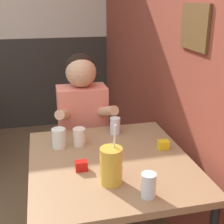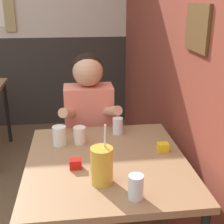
% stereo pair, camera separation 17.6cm
% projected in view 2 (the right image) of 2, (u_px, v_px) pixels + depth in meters
% --- Properties ---
extents(brick_wall_right, '(0.08, 4.76, 2.70)m').
position_uv_depth(brick_wall_right, '(159.00, 24.00, 2.44)').
color(brick_wall_right, brown).
rests_on(brick_wall_right, ground_plane).
extents(back_wall, '(5.74, 0.09, 2.70)m').
position_uv_depth(back_wall, '(8.00, 15.00, 3.59)').
color(back_wall, beige).
rests_on(back_wall, ground_plane).
extents(main_table, '(0.85, 0.92, 0.73)m').
position_uv_depth(main_table, '(107.00, 171.00, 1.68)').
color(main_table, '#93704C').
rests_on(main_table, ground_plane).
extents(person_seated, '(0.42, 0.41, 1.19)m').
position_uv_depth(person_seated, '(89.00, 130.00, 2.27)').
color(person_seated, '#EA7F6B').
rests_on(person_seated, ground_plane).
extents(cocktail_pitcher, '(0.10, 0.10, 0.30)m').
position_uv_depth(cocktail_pitcher, '(102.00, 165.00, 1.43)').
color(cocktail_pitcher, gold).
rests_on(cocktail_pitcher, main_table).
extents(glass_near_pitcher, '(0.06, 0.06, 0.10)m').
position_uv_depth(glass_near_pitcher, '(118.00, 126.00, 1.96)').
color(glass_near_pitcher, silver).
rests_on(glass_near_pitcher, main_table).
extents(glass_center, '(0.08, 0.08, 0.11)m').
position_uv_depth(glass_center, '(59.00, 136.00, 1.81)').
color(glass_center, silver).
rests_on(glass_center, main_table).
extents(glass_far_side, '(0.07, 0.07, 0.10)m').
position_uv_depth(glass_far_side, '(80.00, 135.00, 1.83)').
color(glass_far_side, silver).
rests_on(glass_far_side, main_table).
extents(glass_by_brick, '(0.07, 0.07, 0.11)m').
position_uv_depth(glass_by_brick, '(136.00, 187.00, 1.32)').
color(glass_by_brick, silver).
rests_on(glass_by_brick, main_table).
extents(condiment_ketchup, '(0.06, 0.04, 0.05)m').
position_uv_depth(condiment_ketchup, '(76.00, 164.00, 1.57)').
color(condiment_ketchup, '#B7140F').
rests_on(condiment_ketchup, main_table).
extents(condiment_mustard, '(0.06, 0.04, 0.05)m').
position_uv_depth(condiment_mustard, '(163.00, 147.00, 1.74)').
color(condiment_mustard, yellow).
rests_on(condiment_mustard, main_table).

